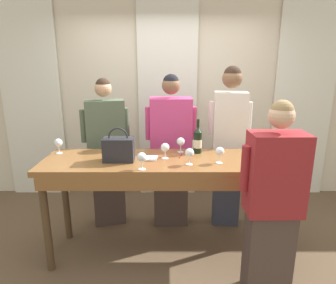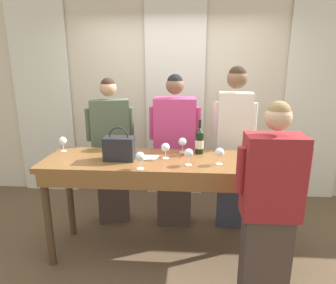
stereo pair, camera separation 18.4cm
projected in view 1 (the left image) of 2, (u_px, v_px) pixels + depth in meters
name	position (u px, v px, depth m)	size (l,w,h in m)	color
ground_plane	(168.00, 252.00, 3.09)	(18.00, 18.00, 0.00)	brown
wall_back	(168.00, 98.00, 4.19)	(12.00, 0.06, 2.80)	beige
curtain_panel_left	(33.00, 103.00, 4.14)	(0.81, 0.03, 2.69)	white
curtain_panel_center	(168.00, 103.00, 4.14)	(0.81, 0.03, 2.69)	white
curtain_panel_right	(304.00, 103.00, 4.13)	(0.81, 0.03, 2.69)	white
tasting_bar	(168.00, 172.00, 2.83)	(2.35, 0.68, 1.01)	brown
wine_bottle	(198.00, 141.00, 2.99)	(0.08, 0.08, 0.34)	black
handbag	(119.00, 149.00, 2.75)	(0.28, 0.16, 0.32)	#232328
wine_glass_front_left	(59.00, 143.00, 2.98)	(0.08, 0.08, 0.15)	white
wine_glass_front_mid	(142.00, 158.00, 2.54)	(0.08, 0.08, 0.15)	white
wine_glass_front_right	(166.00, 148.00, 2.82)	(0.08, 0.08, 0.15)	white
wine_glass_center_left	(266.00, 158.00, 2.53)	(0.08, 0.08, 0.15)	white
wine_glass_center_mid	(190.00, 153.00, 2.65)	(0.08, 0.08, 0.15)	white
wine_glass_center_right	(220.00, 152.00, 2.69)	(0.08, 0.08, 0.15)	white
wine_glass_back_left	(181.00, 142.00, 3.02)	(0.08, 0.08, 0.15)	white
napkin	(150.00, 158.00, 2.86)	(0.16, 0.16, 0.00)	white
pen	(181.00, 156.00, 2.92)	(0.04, 0.13, 0.01)	maroon
guest_olive_jacket	(108.00, 153.00, 3.43)	(0.54, 0.31, 1.73)	#473833
guest_pink_top	(171.00, 152.00, 3.43)	(0.57, 0.28, 1.77)	#473833
guest_cream_sweater	(229.00, 145.00, 3.41)	(0.48, 0.27, 1.86)	#383D51
host_pouring	(273.00, 207.00, 2.28)	(0.53, 0.26, 1.65)	#473833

